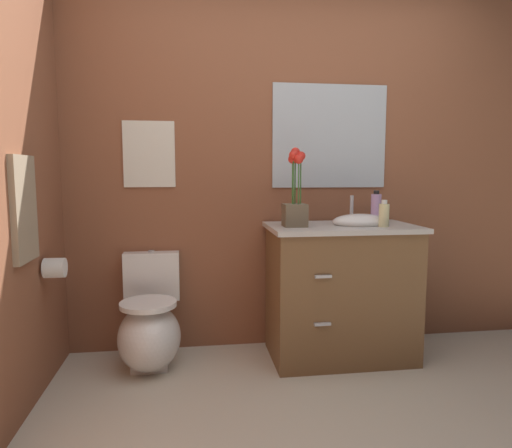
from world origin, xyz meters
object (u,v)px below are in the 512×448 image
(toilet, at_px, (150,328))
(vanity_cabinet, at_px, (341,290))
(flower_vase, at_px, (295,201))
(toilet_paper_roll, at_px, (55,268))
(wall_mirror, at_px, (330,136))
(hanging_towel, at_px, (24,209))
(soap_bottle, at_px, (384,215))
(wall_poster, at_px, (149,154))
(lotion_bottle, at_px, (376,208))

(toilet, relative_size, vanity_cabinet, 0.66)
(flower_vase, height_order, toilet_paper_roll, flower_vase)
(toilet_paper_roll, bearing_deg, wall_mirror, 15.24)
(toilet, xyz_separation_m, hanging_towel, (-0.54, -0.45, 0.78))
(toilet_paper_roll, bearing_deg, soap_bottle, 1.41)
(wall_poster, xyz_separation_m, wall_mirror, (1.22, 0.00, 0.13))
(wall_poster, relative_size, toilet_paper_roll, 3.89)
(toilet, height_order, soap_bottle, soap_bottle)
(vanity_cabinet, xyz_separation_m, hanging_towel, (-1.76, -0.42, 0.58))
(soap_bottle, relative_size, lotion_bottle, 0.76)
(flower_vase, xyz_separation_m, lotion_bottle, (0.56, 0.09, -0.06))
(toilet, relative_size, soap_bottle, 4.16)
(vanity_cabinet, xyz_separation_m, soap_bottle, (0.22, -0.12, 0.50))
(toilet, xyz_separation_m, vanity_cabinet, (1.22, -0.03, 0.20))
(wall_poster, bearing_deg, toilet, -90.00)
(vanity_cabinet, bearing_deg, toilet, 178.76)
(flower_vase, bearing_deg, lotion_bottle, 9.19)
(wall_poster, relative_size, hanging_towel, 0.82)
(flower_vase, relative_size, toilet_paper_roll, 4.42)
(toilet, xyz_separation_m, lotion_bottle, (1.47, 0.03, 0.73))
(vanity_cabinet, relative_size, toilet_paper_roll, 9.55)
(hanging_towel, bearing_deg, soap_bottle, 8.60)
(wall_mirror, height_order, hanging_towel, wall_mirror)
(vanity_cabinet, height_order, hanging_towel, hanging_towel)
(toilet, bearing_deg, wall_poster, 90.00)
(wall_mirror, bearing_deg, toilet_paper_roll, -164.76)
(soap_bottle, height_order, lotion_bottle, lotion_bottle)
(lotion_bottle, height_order, wall_mirror, wall_mirror)
(toilet, relative_size, flower_vase, 1.42)
(vanity_cabinet, relative_size, wall_poster, 2.45)
(lotion_bottle, bearing_deg, hanging_towel, -166.51)
(vanity_cabinet, height_order, wall_mirror, wall_mirror)
(wall_poster, height_order, toilet_paper_roll, wall_poster)
(flower_vase, xyz_separation_m, soap_bottle, (0.54, -0.09, -0.09))
(flower_vase, relative_size, soap_bottle, 2.93)
(wall_mirror, height_order, toilet_paper_roll, wall_mirror)
(flower_vase, height_order, hanging_towel, flower_vase)
(toilet, bearing_deg, wall_mirror, 12.40)
(hanging_towel, bearing_deg, wall_mirror, 22.18)
(toilet, xyz_separation_m, flower_vase, (0.90, -0.06, 0.79))
(flower_vase, height_order, wall_poster, wall_poster)
(flower_vase, height_order, soap_bottle, flower_vase)
(soap_bottle, distance_m, wall_mirror, 0.69)
(lotion_bottle, distance_m, wall_poster, 1.53)
(toilet, distance_m, hanging_towel, 1.05)
(flower_vase, xyz_separation_m, hanging_towel, (-1.44, -0.39, -0.00))
(vanity_cabinet, bearing_deg, toilet_paper_roll, -174.31)
(toilet, relative_size, lotion_bottle, 3.18)
(wall_poster, relative_size, wall_mirror, 0.54)
(lotion_bottle, distance_m, wall_mirror, 0.59)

